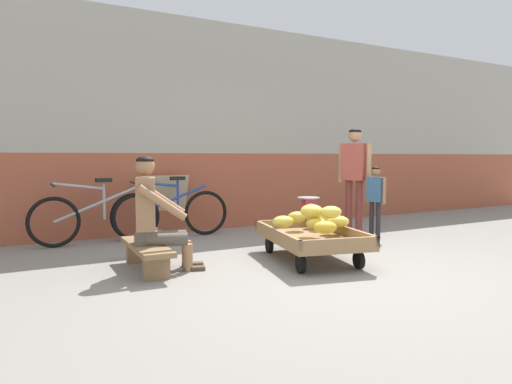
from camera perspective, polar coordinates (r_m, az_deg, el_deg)
The scene contains 13 objects.
ground_plane at distance 4.59m, azimuth 10.04°, elevation -10.04°, with size 80.00×80.00×0.00m, color gray.
back_wall at distance 7.37m, azimuth -6.72°, elevation 7.90°, with size 16.00×0.30×3.19m.
banana_cart at distance 5.18m, azimuth 6.67°, elevation -5.64°, with size 1.15×1.59×0.36m.
banana_pile at distance 5.24m, azimuth 7.34°, elevation -3.11°, with size 0.94×1.15×0.26m.
low_bench at distance 4.81m, azimuth -13.18°, elevation -6.99°, with size 0.35×1.11×0.27m.
vendor_seated at distance 4.75m, azimuth -12.19°, elevation -2.62°, with size 0.73×0.60×1.14m.
plastic_crate at distance 6.36m, azimuth 6.38°, elevation -4.60°, with size 0.36×0.28×0.30m.
weighing_scale at distance 6.32m, azimuth 6.41°, elevation -1.88°, with size 0.30×0.30×0.29m.
bicycle_near_left at distance 6.40m, azimuth -18.88°, elevation -2.92°, with size 1.66×0.48×0.86m.
bicycle_far_left at distance 6.68m, azimuth -10.33°, elevation -2.45°, with size 1.66×0.48×0.86m.
sign_board at distance 7.00m, azimuth -11.22°, elevation -1.53°, with size 0.70×0.29×0.87m.
customer_adult at distance 6.81m, azimuth 11.90°, elevation 2.71°, with size 0.32×0.45×1.53m.
customer_child at distance 6.62m, azimuth 14.32°, elevation -0.28°, with size 0.17×0.31×1.00m.
Camera 1 is at (-2.83, -3.43, 1.14)m, focal length 32.87 mm.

